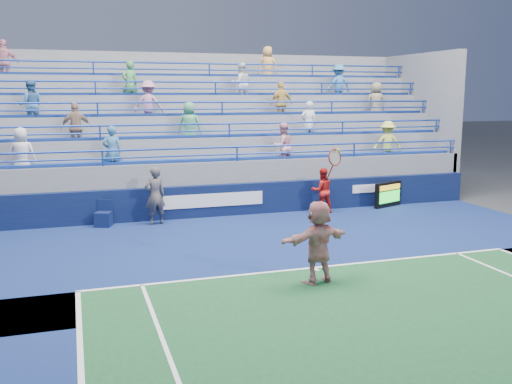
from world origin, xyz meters
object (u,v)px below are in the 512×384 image
object	(u,v)px
judge_chair	(104,218)
ball_girl	(322,191)
serve_speed_board	(388,195)
line_judge	(155,196)
tennis_player	(318,242)

from	to	relation	value
judge_chair	ball_girl	distance (m)	7.49
serve_speed_board	line_judge	world-z (taller)	line_judge
judge_chair	serve_speed_board	bearing A→B (deg)	0.10
judge_chair	ball_girl	xyz separation A→B (m)	(7.46, -0.17, 0.53)
tennis_player	line_judge	distance (m)	7.35
tennis_player	ball_girl	xyz separation A→B (m)	(3.21, 6.90, -0.14)
tennis_player	ball_girl	bearing A→B (deg)	65.02
judge_chair	tennis_player	xyz separation A→B (m)	(4.25, -7.07, 0.67)
line_judge	ball_girl	distance (m)	5.85
tennis_player	ball_girl	size ratio (longest dim) A/B	1.88
ball_girl	serve_speed_board	bearing A→B (deg)	-171.09
judge_chair	line_judge	distance (m)	1.76
serve_speed_board	judge_chair	size ratio (longest dim) A/B	1.56
line_judge	judge_chair	bearing A→B (deg)	-19.90
judge_chair	line_judge	bearing A→B (deg)	-7.28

